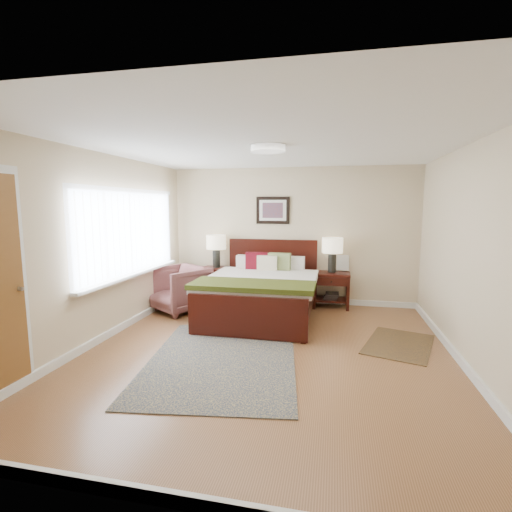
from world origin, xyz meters
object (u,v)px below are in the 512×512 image
rug_persian (222,359)px  nightstand_left (216,274)px  nightstand_right (331,286)px  lamp_right (332,248)px  lamp_left (216,245)px  bed (262,285)px  armchair (179,289)px

rug_persian → nightstand_left: bearing=101.7°
nightstand_right → lamp_right: (0.00, 0.01, 0.67)m
nightstand_right → rug_persian: size_ratio=0.27×
lamp_left → lamp_right: lamp_left is taller
bed → lamp_right: (1.10, 0.83, 0.53)m
bed → nightstand_right: bed is taller
bed → armchair: bearing=179.5°
nightstand_right → rug_persian: (-1.22, -2.61, -0.38)m
nightstand_left → armchair: size_ratio=0.75×
bed → nightstand_left: 1.32m
lamp_right → nightstand_right: bearing=-90.0°
bed → nightstand_left: size_ratio=3.35×
nightstand_right → lamp_right: 0.67m
nightstand_right → nightstand_left: bearing=-179.8°
bed → armchair: bed is taller
bed → nightstand_left: (-1.04, 0.81, -0.02)m
nightstand_left → nightstand_right: (2.14, 0.01, -0.13)m
lamp_right → rug_persian: 3.08m
nightstand_left → rug_persian: (0.92, -2.60, -0.51)m
nightstand_right → lamp_right: bearing=90.0°
lamp_left → lamp_right: 2.14m
nightstand_right → armchair: (-2.55, -0.80, 0.00)m
bed → lamp_left: (-1.04, 0.83, 0.54)m
lamp_left → rug_persian: (0.92, -2.62, -1.07)m
lamp_right → armchair: lamp_right is taller
nightstand_left → armchair: (-0.41, -0.80, -0.13)m
nightstand_left → nightstand_right: nightstand_left is taller
lamp_left → rug_persian: 2.98m
nightstand_left → bed: bearing=-37.9°
rug_persian → bed: bearing=78.3°
rug_persian → lamp_left: bearing=101.5°
armchair → rug_persian: armchair is taller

